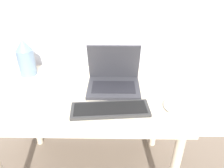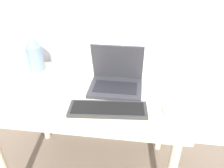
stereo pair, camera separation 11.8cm
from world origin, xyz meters
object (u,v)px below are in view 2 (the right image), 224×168
laptop (116,79)px  mouse (169,110)px  keyboard (108,109)px  vase (34,54)px

laptop → mouse: size_ratio=3.04×
keyboard → mouse: 0.32m
vase → keyboard: bearing=-35.2°
mouse → laptop: bearing=143.4°
keyboard → laptop: bearing=86.4°
laptop → keyboard: size_ratio=0.75×
mouse → vase: vase is taller
keyboard → vase: 0.70m
keyboard → vase: size_ratio=1.70×
laptop → mouse: (0.30, -0.22, -0.04)m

